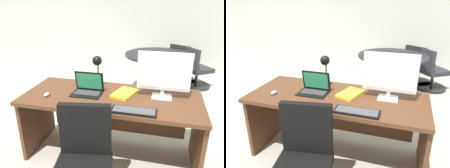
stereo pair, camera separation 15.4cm
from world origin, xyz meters
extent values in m
plane|color=#B7B2A3|center=(0.00, 1.50, 0.00)|extent=(12.00, 12.00, 0.00)
cube|color=silver|center=(0.00, 3.31, 1.40)|extent=(10.00, 0.10, 2.80)
cube|color=#56331E|center=(0.00, 0.00, 0.72)|extent=(1.86, 0.77, 0.04)
cube|color=#56331E|center=(-0.91, 0.00, 0.35)|extent=(0.04, 0.68, 0.70)
cube|color=#56331E|center=(0.91, 0.00, 0.35)|extent=(0.04, 0.68, 0.70)
cube|color=#56331E|center=(0.00, 0.29, 0.39)|extent=(1.63, 0.02, 0.49)
cube|color=silver|center=(0.52, 0.09, 0.75)|extent=(0.20, 0.16, 0.01)
cube|color=silver|center=(0.52, 0.10, 0.79)|extent=(0.04, 0.02, 0.08)
cube|color=silver|center=(0.52, 0.09, 1.02)|extent=(0.52, 0.04, 0.38)
cube|color=white|center=(0.52, 0.07, 1.02)|extent=(0.47, 0.00, 0.34)
cube|color=black|center=(-0.26, -0.02, 0.75)|extent=(0.32, 0.23, 0.01)
cube|color=#38383D|center=(-0.26, 0.00, 0.75)|extent=(0.27, 0.13, 0.00)
cube|color=black|center=(-0.26, 0.08, 0.86)|extent=(0.32, 0.05, 0.21)
cube|color=#2D9966|center=(-0.26, 0.07, 0.86)|extent=(0.28, 0.04, 0.18)
cube|color=black|center=(0.28, -0.29, 0.75)|extent=(0.41, 0.15, 0.02)
cube|color=#47474C|center=(0.28, -0.29, 0.76)|extent=(0.38, 0.13, 0.00)
ellipsoid|color=#B7BABF|center=(-0.65, -0.16, 0.76)|extent=(0.05, 0.08, 0.04)
cylinder|color=black|center=(-0.23, 0.30, 0.75)|extent=(0.12, 0.12, 0.01)
cylinder|color=black|center=(-0.23, 0.30, 0.88)|extent=(0.02, 0.02, 0.24)
sphere|color=black|center=(-0.23, 0.27, 1.04)|extent=(0.11, 0.11, 0.11)
cube|color=yellow|center=(0.13, 0.07, 0.76)|extent=(0.27, 0.34, 0.03)
cube|color=black|center=(-0.09, -0.55, 0.67)|extent=(0.44, 0.13, 0.47)
cylinder|color=black|center=(0.42, 1.91, 0.02)|extent=(0.55, 0.55, 0.04)
cylinder|color=black|center=(0.42, 1.91, 0.39)|extent=(0.08, 0.08, 0.69)
cylinder|color=black|center=(0.42, 1.91, 0.75)|extent=(1.22, 1.22, 0.03)
cylinder|color=black|center=(0.93, 2.71, 0.02)|extent=(0.56, 0.56, 0.04)
cylinder|color=black|center=(0.93, 2.71, 0.20)|extent=(0.05, 0.05, 0.32)
cube|color=black|center=(0.93, 2.71, 0.40)|extent=(0.64, 0.64, 0.08)
cube|color=black|center=(0.81, 2.53, 0.63)|extent=(0.40, 0.29, 0.38)
cylinder|color=black|center=(1.19, 2.46, 0.02)|extent=(0.56, 0.56, 0.04)
cylinder|color=black|center=(1.19, 2.46, 0.18)|extent=(0.05, 0.05, 0.29)
cube|color=#2D2D33|center=(1.19, 2.46, 0.37)|extent=(0.64, 0.64, 0.08)
cube|color=#2D2D33|center=(1.01, 2.34, 0.61)|extent=(0.30, 0.39, 0.41)
camera|label=1|loc=(0.50, -2.03, 1.69)|focal=35.10mm
camera|label=2|loc=(0.65, -1.99, 1.69)|focal=35.10mm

